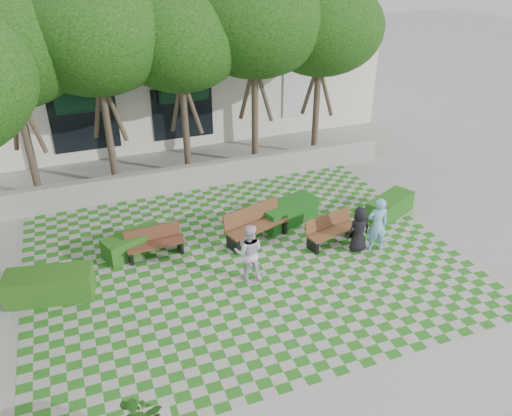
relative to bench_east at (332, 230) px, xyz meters
name	(u,v)px	position (x,y,z in m)	size (l,w,h in m)	color
ground	(259,281)	(-2.76, -1.05, -0.43)	(90.00, 90.00, 0.00)	gray
lawn	(246,261)	(-2.76, -0.05, -0.43)	(12.00, 12.00, 0.00)	#2B721E
retaining_wall	(197,176)	(-2.76, 5.15, 0.02)	(15.00, 0.36, 0.90)	#9E9B93
bench_east	(332,230)	(0.00, 0.00, 0.00)	(1.80, 0.92, 0.90)	brown
bench_mid	(256,225)	(-2.07, 0.98, 0.08)	(2.14, 1.23, 1.07)	brown
bench_west	(154,243)	(-5.10, 1.24, -0.02)	(1.66, 0.63, 0.86)	#542B1C
hedge_east	(390,206)	(2.63, 0.80, -0.11)	(1.88, 0.75, 0.66)	#1D5316
hedge_midright	(288,212)	(-0.71, 1.59, -0.08)	(2.02, 0.81, 0.71)	#144D15
hedge_midleft	(134,243)	(-5.64, 1.60, -0.12)	(1.80, 0.72, 0.63)	#205115
hedge_west	(49,285)	(-7.98, 0.26, -0.06)	(2.14, 0.86, 0.75)	#245416
person_blue	(377,225)	(1.02, -0.81, 0.41)	(0.62, 0.41, 1.70)	#7AB9DF
person_dark	(359,229)	(0.53, -0.64, 0.27)	(0.69, 0.45, 1.40)	black
person_white	(249,252)	(-2.94, -0.77, 0.38)	(0.79, 0.62, 1.63)	silver
tree_row	(132,48)	(-4.62, 4.91, 4.74)	(17.70, 13.40, 7.41)	#47382B
building	(171,70)	(-1.83, 13.03, 2.08)	(18.00, 8.92, 5.15)	white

